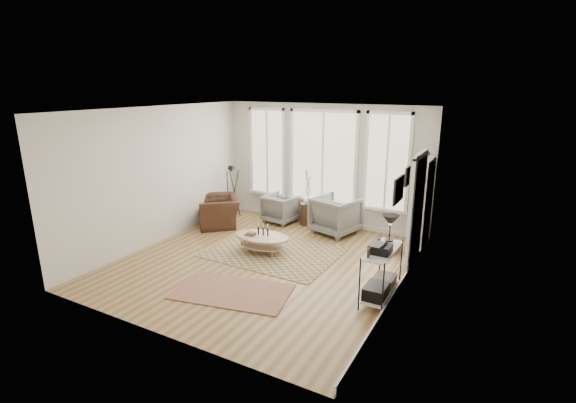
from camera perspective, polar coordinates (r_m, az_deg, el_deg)
The scene contains 17 objects.
room at distance 7.73m, azimuth -3.21°, elevation 1.48°, with size 5.50×5.54×2.90m.
bay_window at distance 10.03m, azimuth 4.80°, elevation 5.83°, with size 4.14×0.12×2.24m.
door at distance 7.93m, azimuth 17.20°, elevation -1.12°, with size 0.09×1.06×2.22m.
bookcase at distance 9.02m, azimuth 17.70°, elevation -0.26°, with size 0.31×0.85×2.06m.
low_shelf at distance 6.85m, azimuth 12.68°, elevation -8.93°, with size 0.38×1.08×1.30m.
wall_art at distance 6.39m, azimuth 15.18°, elevation 2.07°, with size 0.04×0.88×0.44m.
rug_main at distance 8.62m, azimuth -1.98°, elevation -6.91°, with size 2.58×1.93×0.01m, color brown.
rug_runner at distance 7.13m, azimuth -7.67°, elevation -12.09°, with size 1.90×1.06×0.01m, color brown.
coffee_table at distance 8.53m, azimuth -3.61°, elevation -5.19°, with size 1.18×0.79×0.52m.
armchair_left at distance 10.37m, azimuth -0.98°, elevation -0.95°, with size 0.74×0.76×0.69m, color slate.
armchair_right at distance 9.63m, azimuth 6.57°, elevation -1.85°, with size 0.92×0.95×0.86m, color slate.
side_table at distance 10.08m, azimuth 2.68°, elevation 0.76°, with size 0.36×0.36×1.50m.
vase at distance 10.01m, azimuth 2.87°, elevation 0.35°, with size 0.26×0.26×0.27m, color silver.
accent_chair at distance 10.27m, azimuth -9.47°, elevation -1.31°, with size 0.95×1.08×0.70m, color #3C2318.
tripod_camera at distance 10.82m, azimuth -7.64°, elevation 1.10°, with size 0.47×0.47×1.33m.
book_stack_near at distance 8.97m, azimuth 14.27°, elevation -5.93°, with size 0.22×0.28×0.18m, color brown.
book_stack_far at distance 8.82m, azimuth 14.00°, elevation -6.30°, with size 0.21×0.27×0.17m, color brown.
Camera 1 is at (3.97, -6.34, 3.33)m, focal length 26.00 mm.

